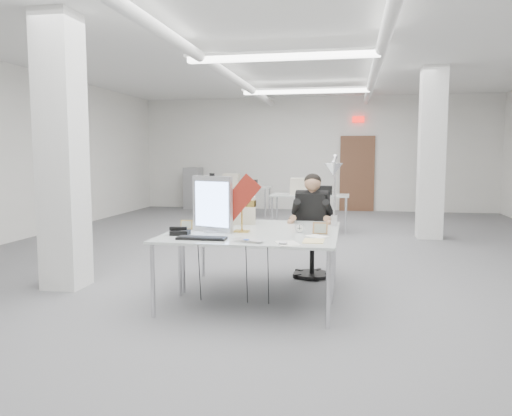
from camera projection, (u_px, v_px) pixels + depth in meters
The scene contains 23 objects.
room_shell at pixel (284, 147), 7.46m from camera, with size 10.04×14.04×3.24m.
desk_main at pixel (246, 238), 4.99m from camera, with size 1.80×0.90×0.03m, color silver.
desk_second at pixel (262, 226), 5.87m from camera, with size 1.80×0.90×0.03m, color silver.
bg_desk_a at pixel (310, 195), 10.33m from camera, with size 1.60×0.80×0.03m, color silver.
bg_desk_b at pixel (239, 187), 12.85m from camera, with size 1.60×0.80×0.03m, color silver.
filing_cabinet at pixel (193, 188), 14.60m from camera, with size 0.45×0.55×1.20m, color gray.
office_chair at pixel (312, 234), 6.41m from camera, with size 0.56×0.56×1.13m, color black, non-canonical shape.
seated_person at pixel (312, 208), 6.32m from camera, with size 0.46×0.57×0.85m, color black, non-canonical shape.
monitor at pixel (212, 204), 5.31m from camera, with size 0.48×0.05×0.60m, color #B9B9BE.
pennant at pixel (238, 199), 5.22m from camera, with size 0.52×0.01×0.22m, color maroon.
keyboard at pixel (202, 238), 4.86m from camera, with size 0.48×0.16×0.02m, color black.
laptop at pixel (246, 241), 4.68m from camera, with size 0.30×0.19×0.02m, color silver.
mouse at pixel (283, 243), 4.56m from camera, with size 0.08×0.05×0.03m, color #A1A2A6.
bankers_lamp at pixel (242, 216), 5.31m from camera, with size 0.31×0.12×0.35m, color #C38B3D, non-canonical shape.
desk_phone at pixel (180, 233), 5.14m from camera, with size 0.19×0.17×0.05m, color black.
picture_frame_left at pixel (187, 225), 5.50m from camera, with size 0.13×0.01×0.11m, color tan.
picture_frame_right at pixel (320, 228), 5.18m from camera, with size 0.16×0.01×0.12m, color #A97949.
desk_clock at pixel (300, 228), 5.28m from camera, with size 0.10×0.10×0.03m, color #B0B1B5.
paper_stack_a at pixel (288, 243), 4.62m from camera, with size 0.19×0.28×0.01m, color silver.
paper_stack_b at pixel (314, 241), 4.75m from camera, with size 0.19×0.27×0.01m, color #E8D08B.
paper_stack_c at pixel (317, 236), 5.02m from camera, with size 0.21×0.15×0.01m, color white.
beige_monitor at pixel (240, 210), 6.00m from camera, with size 0.35×0.33×0.33m, color #B8B299.
architect_lamp at pixel (334, 190), 5.51m from camera, with size 0.23×0.68×0.87m, color #B3B2B7, non-canonical shape.
Camera 1 is at (1.02, -7.33, 1.58)m, focal length 35.00 mm.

